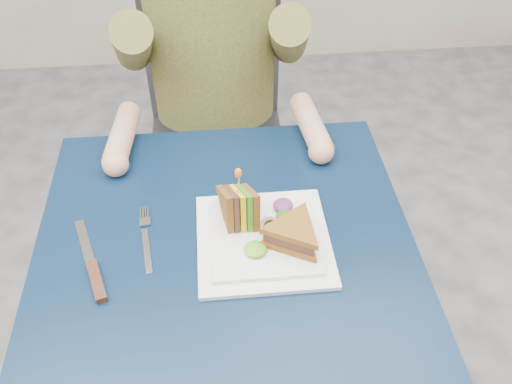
{
  "coord_description": "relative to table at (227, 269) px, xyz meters",
  "views": [
    {
      "loc": [
        -0.01,
        -0.71,
        1.54
      ],
      "look_at": [
        0.06,
        0.05,
        0.82
      ],
      "focal_mm": 38.0,
      "sensor_mm": 36.0,
      "label": 1
    }
  ],
  "objects": [
    {
      "name": "lettuce_spill",
      "position": [
        0.08,
        0.01,
        0.11
      ],
      "size": [
        0.15,
        0.13,
        0.02
      ],
      "primitive_type": null,
      "color": "#337A14",
      "rests_on": "plate"
    },
    {
      "name": "knife",
      "position": [
        -0.25,
        -0.06,
        0.09
      ],
      "size": [
        0.09,
        0.22,
        0.02
      ],
      "color": "silver",
      "rests_on": "table"
    },
    {
      "name": "chair",
      "position": [
        0.0,
        0.72,
        -0.11
      ],
      "size": [
        0.42,
        0.4,
        0.93
      ],
      "color": "#47474C",
      "rests_on": "ground"
    },
    {
      "name": "sandwich_upright",
      "position": [
        0.03,
        0.04,
        0.13
      ],
      "size": [
        0.09,
        0.14,
        0.14
      ],
      "color": "brown",
      "rests_on": "plate"
    },
    {
      "name": "plate",
      "position": [
        0.07,
        -0.0,
        0.09
      ],
      "size": [
        0.26,
        0.26,
        0.02
      ],
      "color": "white",
      "rests_on": "table"
    },
    {
      "name": "fork",
      "position": [
        -0.16,
        0.02,
        0.08
      ],
      "size": [
        0.03,
        0.18,
        0.01
      ],
      "color": "silver",
      "rests_on": "table"
    },
    {
      "name": "sandwich_flat",
      "position": [
        0.13,
        -0.03,
        0.12
      ],
      "size": [
        0.18,
        0.18,
        0.05
      ],
      "color": "brown",
      "rests_on": "plate"
    },
    {
      "name": "table",
      "position": [
        0.0,
        0.0,
        0.0
      ],
      "size": [
        0.75,
        0.75,
        0.73
      ],
      "color": "black",
      "rests_on": "ground"
    },
    {
      "name": "onion_ring",
      "position": [
        0.09,
        0.0,
        0.11
      ],
      "size": [
        0.04,
        0.04,
        0.02
      ],
      "primitive_type": "torus",
      "rotation": [
        0.44,
        0.0,
        0.0
      ],
      "color": "#9E4C7A",
      "rests_on": "plate"
    },
    {
      "name": "diner",
      "position": [
        -0.0,
        0.61,
        0.26
      ],
      "size": [
        0.54,
        0.59,
        0.74
      ],
      "color": "brown",
      "rests_on": "chair"
    },
    {
      "name": "toothpick",
      "position": [
        0.03,
        0.04,
        0.2
      ],
      "size": [
        0.01,
        0.01,
        0.06
      ],
      "primitive_type": "cylinder",
      "rotation": [
        0.14,
        0.07,
        0.0
      ],
      "color": "tan",
      "rests_on": "sandwich_upright"
    },
    {
      "name": "toothpick_frill",
      "position": [
        0.03,
        0.04,
        0.23
      ],
      "size": [
        0.01,
        0.01,
        0.02
      ],
      "primitive_type": "ellipsoid",
      "color": "orange",
      "rests_on": "sandwich_upright"
    }
  ]
}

